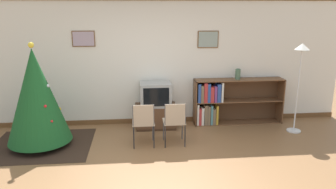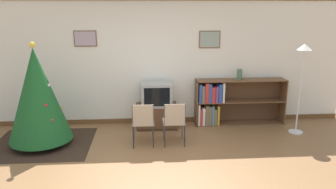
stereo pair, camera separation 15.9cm
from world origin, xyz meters
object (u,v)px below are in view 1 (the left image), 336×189
Objects in this scene: christmas_tree at (36,96)px; standing_lamp at (300,65)px; television at (155,94)px; bookshelf at (221,102)px; tv_console at (156,116)px; folding_chair_left at (143,122)px; folding_chair_right at (175,121)px; vase at (238,74)px.

standing_lamp is (4.96, 0.23, 0.43)m from christmas_tree.
standing_lamp is at bearing -10.79° from television.
christmas_tree reaches higher than bookshelf.
bookshelf reaches higher than tv_console.
folding_chair_left reaches higher than tv_console.
television is at bearing 105.83° from folding_chair_right.
television is 1.45m from bookshelf.
standing_lamp is (1.04, -0.64, 0.28)m from vase.
television is 0.77× the size of folding_chair_left.
standing_lamp reaches higher than television.
standing_lamp reaches higher than folding_chair_left.
folding_chair_right is (0.28, -0.99, -0.25)m from television.
folding_chair_left is 0.56m from folding_chair_right.
christmas_tree is 2.99× the size of television.
vase is (1.48, 1.10, 0.62)m from folding_chair_right.
television is 0.77× the size of folding_chair_right.
christmas_tree is 4.98m from standing_lamp.
bookshelf is at bearing 4.07° from television.
christmas_tree reaches higher than folding_chair_right.
folding_chair_left is 2.40m from vase.
christmas_tree is 2.21× the size of tv_console.
folding_chair_left and folding_chair_right have the same top height.
standing_lamp reaches higher than vase.
vase is at bearing 36.47° from folding_chair_right.
vase is 1.25m from standing_lamp.
bookshelf is (1.43, 0.10, 0.25)m from tv_console.
folding_chair_left is 3.25m from standing_lamp.
vase reaches higher than folding_chair_left.
television is 0.33× the size of bookshelf.
television reaches higher than folding_chair_right.
christmas_tree is 2.30× the size of folding_chair_right.
folding_chair_right is 0.43× the size of bookshelf.
tv_console is 3.07m from standing_lamp.
folding_chair_right is at bearing -5.34° from christmas_tree.
christmas_tree is at bearing -167.51° from vase.
folding_chair_left is at bearing -171.54° from standing_lamp.
tv_console is at bearing -176.70° from vase.
television is at bearing -176.62° from vase.
christmas_tree is 2.49m from folding_chair_right.
folding_chair_right is (2.44, -0.23, -0.47)m from christmas_tree.
tv_console is at bearing 74.21° from folding_chair_left.
tv_console is at bearing 169.16° from standing_lamp.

